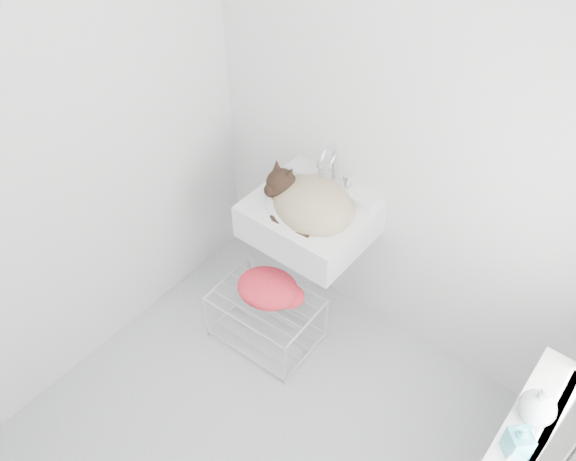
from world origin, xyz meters
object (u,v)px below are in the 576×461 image
Objects in this scene: sink at (310,205)px; bottle_b at (513,451)px; cat at (310,202)px; wire_rack at (266,320)px; bottle_c at (532,416)px.

sink reaches higher than bottle_b.
cat is 2.93× the size of bottle_b.
wire_rack is (-0.07, -0.28, -0.70)m from sink.
bottle_c is at bearing 90.00° from bottle_b.
cat reaches higher than bottle_c.
sink is 1.20× the size of cat.
sink reaches higher than wire_rack.
cat is (0.01, -0.02, 0.04)m from sink.
wire_rack is (-0.09, -0.26, -0.74)m from cat.
bottle_b is (1.40, -0.32, 0.70)m from wire_rack.
cat reaches higher than bottle_b.
sink is 1.39m from bottle_c.
cat is at bearing 162.49° from bottle_c.
cat is 0.89× the size of wire_rack.
bottle_c is (0.00, 0.17, 0.00)m from bottle_b.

